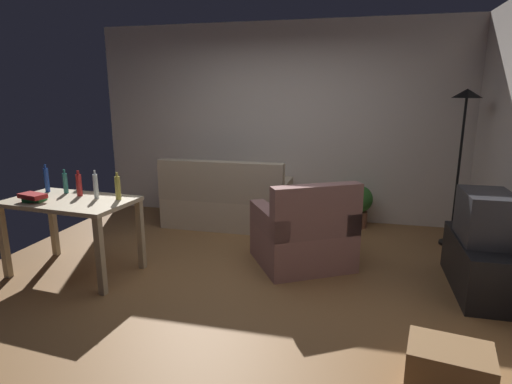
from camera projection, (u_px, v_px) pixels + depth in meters
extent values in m
cube|color=olive|center=(234.00, 278.00, 4.13)|extent=(5.20, 4.40, 0.02)
cube|color=silver|center=(278.00, 123.00, 5.89)|extent=(5.20, 0.10, 2.70)
cube|color=beige|center=(229.00, 209.00, 5.77)|extent=(1.65, 0.84, 0.40)
cube|color=#C0AD91|center=(220.00, 182.00, 5.34)|extent=(1.65, 0.16, 0.52)
cube|color=#C8B597|center=(282.00, 190.00, 5.52)|extent=(0.16, 0.84, 0.22)
cube|color=#C8B597|center=(178.00, 185.00, 5.87)|extent=(0.16, 0.84, 0.22)
cube|color=black|center=(479.00, 265.00, 3.81)|extent=(0.44, 1.10, 0.48)
cube|color=#2D2D33|center=(486.00, 217.00, 3.70)|extent=(0.40, 0.60, 0.44)
cube|color=black|center=(512.00, 218.00, 3.65)|extent=(0.01, 0.52, 0.36)
cylinder|color=black|center=(450.00, 243.00, 5.00)|extent=(0.26, 0.26, 0.03)
cylinder|color=black|center=(458.00, 173.00, 4.80)|extent=(0.03, 0.03, 1.68)
cone|color=black|center=(467.00, 93.00, 4.60)|extent=(0.32, 0.32, 0.10)
cube|color=#C6B28E|center=(70.00, 201.00, 4.06)|extent=(1.26, 0.80, 0.04)
cube|color=tan|center=(4.00, 242.00, 4.04)|extent=(0.07, 0.07, 0.72)
cube|color=tan|center=(100.00, 257.00, 3.69)|extent=(0.07, 0.07, 0.72)
cube|color=tan|center=(53.00, 224.00, 4.61)|extent=(0.07, 0.07, 0.72)
cube|color=tan|center=(141.00, 235.00, 4.26)|extent=(0.07, 0.07, 0.72)
cylinder|color=brown|center=(358.00, 219.00, 5.62)|extent=(0.24, 0.24, 0.22)
sphere|color=#2D6B28|center=(359.00, 199.00, 5.56)|extent=(0.36, 0.36, 0.36)
cube|color=#996B66|center=(302.00, 245.00, 4.43)|extent=(1.20, 1.18, 0.40)
cube|color=#8C625D|center=(317.00, 212.00, 4.00)|extent=(0.86, 0.59, 0.52)
cube|color=#926661|center=(335.00, 214.00, 4.46)|extent=(0.56, 0.81, 0.22)
cube|color=#926661|center=(269.00, 220.00, 4.25)|extent=(0.56, 0.81, 0.22)
cube|color=olive|center=(449.00, 370.00, 2.51)|extent=(0.53, 0.42, 0.30)
cylinder|color=#2347A3|center=(47.00, 180.00, 4.33)|extent=(0.05, 0.05, 0.25)
cylinder|color=#2347A3|center=(45.00, 166.00, 4.30)|extent=(0.02, 0.02, 0.04)
cylinder|color=teal|center=(65.00, 183.00, 4.29)|extent=(0.05, 0.05, 0.21)
cylinder|color=teal|center=(64.00, 171.00, 4.26)|extent=(0.02, 0.02, 0.04)
cylinder|color=#AD2323|center=(79.00, 185.00, 4.17)|extent=(0.05, 0.05, 0.22)
cylinder|color=#AD2323|center=(78.00, 173.00, 4.14)|extent=(0.02, 0.02, 0.04)
cylinder|color=silver|center=(96.00, 186.00, 4.07)|extent=(0.04, 0.04, 0.24)
cylinder|color=silver|center=(94.00, 172.00, 4.04)|extent=(0.02, 0.02, 0.04)
cylinder|color=#BCB24C|center=(118.00, 188.00, 4.03)|extent=(0.05, 0.05, 0.23)
cylinder|color=#BCB24C|center=(117.00, 175.00, 4.00)|extent=(0.02, 0.02, 0.04)
cube|color=#236B33|center=(35.00, 199.00, 3.97)|extent=(0.19, 0.16, 0.04)
cube|color=maroon|center=(33.00, 196.00, 3.94)|extent=(0.28, 0.20, 0.04)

